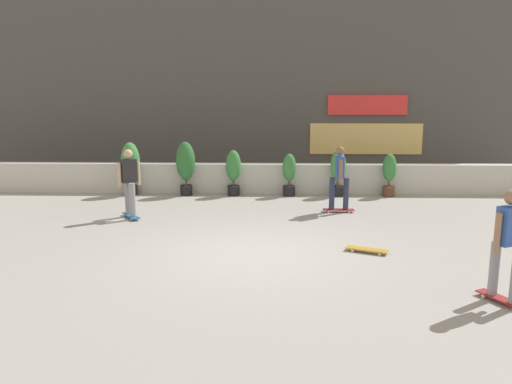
# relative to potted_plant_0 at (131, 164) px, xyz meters

# --- Properties ---
(ground_plane) EXTENTS (48.00, 48.00, 0.00)m
(ground_plane) POSITION_rel_potted_plant_0_xyz_m (3.87, -5.55, -0.93)
(ground_plane) COLOR #9E9B96
(planter_wall) EXTENTS (18.00, 0.40, 0.90)m
(planter_wall) POSITION_rel_potted_plant_0_xyz_m (3.87, 0.45, -0.48)
(planter_wall) COLOR beige
(planter_wall) RESTS_ON ground
(building_backdrop) EXTENTS (20.00, 2.08, 6.50)m
(building_backdrop) POSITION_rel_potted_plant_0_xyz_m (3.87, 4.45, 2.32)
(building_backdrop) COLOR #4C4947
(building_backdrop) RESTS_ON ground
(potted_plant_0) EXTENTS (0.55, 0.55, 1.58)m
(potted_plant_0) POSITION_rel_potted_plant_0_xyz_m (0.00, 0.00, 0.00)
(potted_plant_0) COLOR #2D2823
(potted_plant_0) RESTS_ON ground
(potted_plant_1) EXTENTS (0.56, 0.56, 1.60)m
(potted_plant_1) POSITION_rel_potted_plant_0_xyz_m (1.65, -0.00, 0.01)
(potted_plant_1) COLOR black
(potted_plant_1) RESTS_ON ground
(potted_plant_2) EXTENTS (0.44, 0.44, 1.36)m
(potted_plant_2) POSITION_rel_potted_plant_0_xyz_m (3.08, 0.00, -0.16)
(potted_plant_2) COLOR black
(potted_plant_2) RESTS_ON ground
(potted_plant_3) EXTENTS (0.40, 0.40, 1.26)m
(potted_plant_3) POSITION_rel_potted_plant_0_xyz_m (4.73, 0.00, -0.24)
(potted_plant_3) COLOR black
(potted_plant_3) RESTS_ON ground
(potted_plant_4) EXTENTS (0.45, 0.45, 1.37)m
(potted_plant_4) POSITION_rel_potted_plant_0_xyz_m (6.17, 0.00, -0.15)
(potted_plant_4) COLOR black
(potted_plant_4) RESTS_ON ground
(potted_plant_5) EXTENTS (0.40, 0.40, 1.27)m
(potted_plant_5) POSITION_rel_potted_plant_0_xyz_m (7.68, 0.00, -0.23)
(potted_plant_5) COLOR brown
(potted_plant_5) RESTS_ON ground
(skater_foreground) EXTENTS (0.61, 0.77, 1.70)m
(skater_foreground) POSITION_rel_potted_plant_0_xyz_m (0.76, -2.88, 0.01)
(skater_foreground) COLOR #266699
(skater_foreground) RESTS_ON ground
(skater_far_right) EXTENTS (0.55, 0.80, 1.70)m
(skater_far_right) POSITION_rel_potted_plant_0_xyz_m (7.59, -7.83, 0.01)
(skater_far_right) COLOR maroon
(skater_far_right) RESTS_ON ground
(skater_by_wall_left) EXTENTS (0.81, 0.56, 1.70)m
(skater_by_wall_left) POSITION_rel_potted_plant_0_xyz_m (5.94, -2.09, 0.01)
(skater_by_wall_left) COLOR maroon
(skater_by_wall_left) RESTS_ON ground
(skateboard_near_camera) EXTENTS (0.81, 0.50, 0.08)m
(skateboard_near_camera) POSITION_rel_potted_plant_0_xyz_m (6.05, -5.46, -0.87)
(skateboard_near_camera) COLOR #BF8C26
(skateboard_near_camera) RESTS_ON ground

